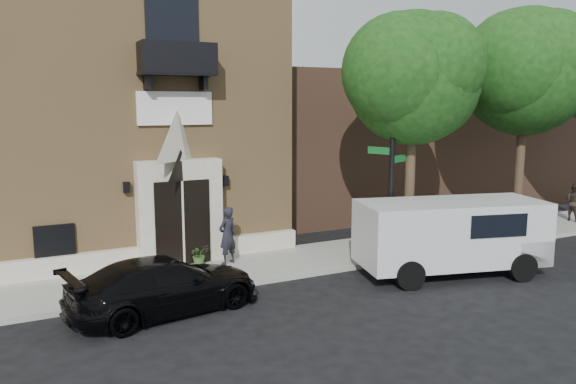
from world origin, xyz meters
The scene contains 14 objects.
ground centered at (0.00, 0.00, 0.00)m, with size 120.00×120.00×0.00m, color black.
sidewalk centered at (1.00, 1.50, 0.07)m, with size 42.00×3.00×0.15m, color gray.
church centered at (-2.99, 7.95, 4.63)m, with size 12.20×11.01×9.30m.
neighbour_building centered at (12.00, 9.00, 3.20)m, with size 18.00×8.00×6.40m, color brown.
street_tree_left centered at (6.03, 0.35, 5.87)m, with size 4.97×4.38×7.77m.
street_tree_mid centered at (11.03, 0.35, 6.20)m, with size 5.21×4.64×8.25m.
black_sedan centered at (-2.44, -0.85, 0.69)m, with size 1.92×4.73×1.37m, color black.
cargo_van centered at (6.10, -1.68, 1.24)m, with size 5.79×3.43×2.22m.
street_sign centered at (5.08, 0.23, 3.23)m, with size 1.18×0.92×6.13m.
fire_hydrant centered at (5.88, 0.41, 0.56)m, with size 0.48×0.38×0.84m.
dumpster centered at (7.94, 0.88, 0.83)m, with size 2.14×1.34×1.33m.
planter centered at (-0.58, 2.22, 0.47)m, with size 0.58×0.50×0.64m, color #3A5B26.
pedestrian_near centered at (0.24, 1.95, 1.04)m, with size 0.65×0.43×1.78m, color black.
pedestrian_far centered at (15.53, 1.43, 0.94)m, with size 0.77×0.60×1.58m, color #2C241E.
Camera 1 is at (-5.64, -13.88, 5.06)m, focal length 35.00 mm.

